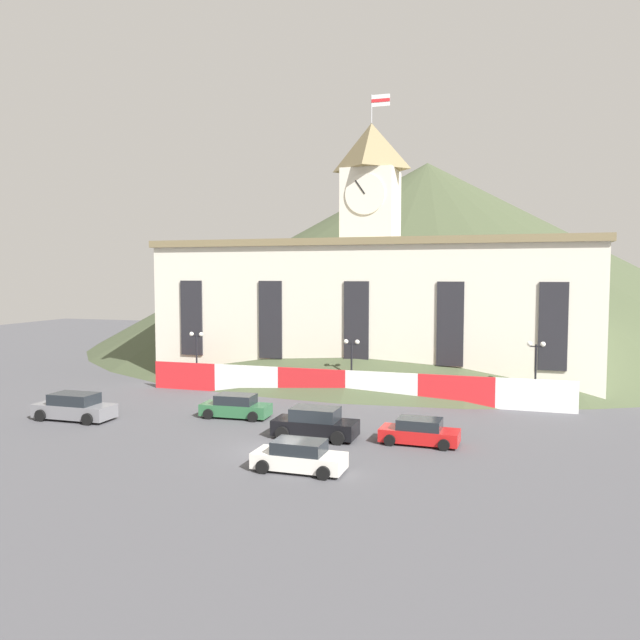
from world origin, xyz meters
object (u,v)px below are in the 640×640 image
street_lamp_far_right (196,347)px  car_gray_pickup (74,407)px  car_red_sedan (420,432)px  car_green_wagon (236,407)px  street_lamp_right (352,355)px  street_lamp_far_left (536,359)px  car_white_taxi (299,457)px  car_black_suv (315,424)px

street_lamp_far_right → car_gray_pickup: street_lamp_far_right is taller
car_red_sedan → car_green_wagon: bearing=-11.1°
street_lamp_right → street_lamp_far_left: (13.54, 0.00, 0.18)m
car_gray_pickup → street_lamp_far_left: bearing=23.5°
car_white_taxi → car_gray_pickup: bearing=-17.3°
street_lamp_far_left → car_white_taxi: bearing=-121.5°
car_black_suv → car_white_taxi: bearing=-79.1°
street_lamp_right → car_green_wagon: street_lamp_right is taller
street_lamp_right → car_black_suv: 12.79m
car_black_suv → car_gray_pickup: bearing=-178.4°
street_lamp_far_right → car_gray_pickup: bearing=-98.8°
car_red_sedan → street_lamp_right: bearing=-57.8°
car_red_sedan → car_white_taxi: bearing=55.0°
car_white_taxi → car_green_wagon: (-7.79, 9.42, 0.02)m
street_lamp_far_left → car_white_taxi: 21.90m
street_lamp_far_right → car_black_suv: size_ratio=0.96×
street_lamp_right → car_white_taxi: (2.19, -18.52, -2.62)m
street_lamp_right → car_green_wagon: bearing=-121.6°
street_lamp_far_right → street_lamp_far_left: bearing=-0.0°
car_white_taxi → car_green_wagon: 12.23m
street_lamp_far_right → car_red_sedan: size_ratio=1.06×
street_lamp_far_left → car_red_sedan: size_ratio=1.07×
street_lamp_far_right → car_red_sedan: street_lamp_far_right is taller
street_lamp_right → car_red_sedan: 14.13m
street_lamp_far_left → car_gray_pickup: (-29.00, -12.87, -2.69)m
street_lamp_far_right → street_lamp_far_left: street_lamp_far_left is taller
street_lamp_far_right → car_red_sedan: (20.53, -11.95, -2.77)m
car_green_wagon → car_gray_pickup: car_gray_pickup is taller
car_black_suv → car_green_wagon: bearing=153.3°
street_lamp_far_right → car_white_taxi: 24.41m
car_red_sedan → car_gray_pickup: car_gray_pickup is taller
car_red_sedan → car_black_suv: (-6.00, -0.55, 0.16)m
street_lamp_right → car_red_sedan: bearing=-59.4°
street_lamp_right → car_green_wagon: size_ratio=0.96×
car_white_taxi → street_lamp_far_right: bearing=-49.3°
car_gray_pickup → street_lamp_far_right: bearing=80.8°
street_lamp_far_right → street_lamp_right: street_lamp_far_right is taller
car_white_taxi → car_gray_pickup: (-17.64, 5.65, 0.12)m
car_green_wagon → car_red_sedan: bearing=-15.4°
car_green_wagon → car_black_suv: size_ratio=0.95×
street_lamp_right → car_white_taxi: size_ratio=1.00×
car_green_wagon → car_gray_pickup: (-9.85, -3.77, 0.09)m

